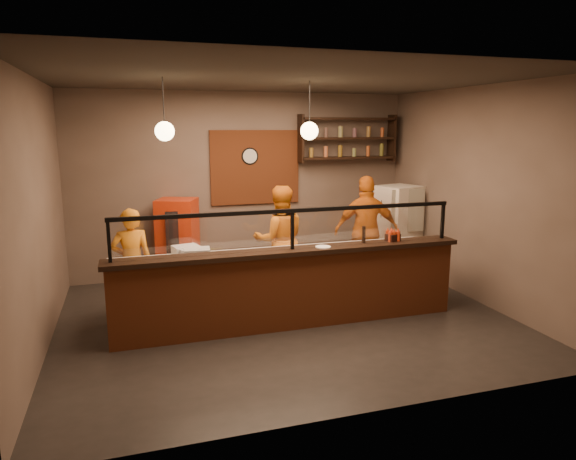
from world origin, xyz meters
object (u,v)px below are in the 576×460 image
object	(u,v)px
pizza_dough	(290,251)
condiment_caddy	(393,237)
cook_left	(132,262)
pepper_mill	(364,234)
wall_clock	(250,156)
fridge	(398,230)
red_cooler	(178,241)
cook_right	(366,231)
cook_mid	(280,240)

from	to	relation	value
pizza_dough	condiment_caddy	size ratio (longest dim) A/B	2.95
cook_left	pepper_mill	xyz separation A→B (m)	(3.02, -1.05, 0.42)
wall_clock	pepper_mill	distance (m)	3.00
fridge	red_cooler	bearing A→B (deg)	154.92
cook_left	red_cooler	world-z (taller)	cook_left
wall_clock	fridge	distance (m)	2.95
condiment_caddy	pizza_dough	bearing A→B (deg)	160.53
cook_left	cook_right	distance (m)	3.78
cook_mid	cook_right	distance (m)	1.52
cook_right	cook_mid	bearing A→B (deg)	14.82
red_cooler	pepper_mill	world-z (taller)	red_cooler
wall_clock	pepper_mill	world-z (taller)	wall_clock
pepper_mill	wall_clock	bearing A→B (deg)	109.19
cook_left	red_cooler	bearing A→B (deg)	-124.24
fridge	cook_left	bearing A→B (deg)	172.86
cook_mid	pepper_mill	size ratio (longest dim) A/B	7.52
wall_clock	red_cooler	xyz separation A→B (m)	(-1.33, -0.31, -1.38)
pizza_dough	condiment_caddy	distance (m)	1.43
cook_right	wall_clock	bearing A→B (deg)	-24.34
wall_clock	cook_mid	size ratio (longest dim) A/B	0.17
cook_mid	condiment_caddy	size ratio (longest dim) A/B	9.75
cook_right	pizza_dough	world-z (taller)	cook_right
condiment_caddy	pepper_mill	world-z (taller)	pepper_mill
cook_mid	condiment_caddy	world-z (taller)	cook_mid
red_cooler	pepper_mill	xyz separation A→B (m)	(2.26, -2.39, 0.46)
wall_clock	pizza_dough	world-z (taller)	wall_clock
cook_left	pepper_mill	bearing A→B (deg)	156.22
cook_mid	pizza_dough	distance (m)	0.92
cook_right	pepper_mill	world-z (taller)	cook_right
cook_right	red_cooler	distance (m)	3.16
cook_mid	fridge	bearing A→B (deg)	-162.72
red_cooler	wall_clock	bearing A→B (deg)	34.00
fridge	pizza_dough	size ratio (longest dim) A/B	3.05
pizza_dough	fridge	bearing A→B (deg)	29.20
pizza_dough	pepper_mill	distance (m)	1.05
cook_left	pizza_dough	xyz separation A→B (m)	(2.12, -0.59, 0.15)
cook_right	pizza_dough	xyz separation A→B (m)	(-1.64, -0.95, -0.00)
red_cooler	fridge	bearing A→B (deg)	12.64
red_cooler	condiment_caddy	size ratio (longest dim) A/B	8.14
fridge	condiment_caddy	xyz separation A→B (m)	(-1.13, -1.85, 0.32)
pizza_dough	pepper_mill	bearing A→B (deg)	-26.66
cook_mid	fridge	size ratio (longest dim) A/B	1.09
cook_left	pepper_mill	size ratio (longest dim) A/B	6.64
cook_right	fridge	size ratio (longest dim) A/B	1.15
wall_clock	pizza_dough	bearing A→B (deg)	-89.20
wall_clock	pizza_dough	distance (m)	2.54
pizza_dough	pepper_mill	xyz separation A→B (m)	(0.91, -0.46, 0.27)
cook_left	cook_right	bearing A→B (deg)	-179.23
wall_clock	condiment_caddy	size ratio (longest dim) A/B	1.70
cook_left	condiment_caddy	bearing A→B (deg)	158.20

